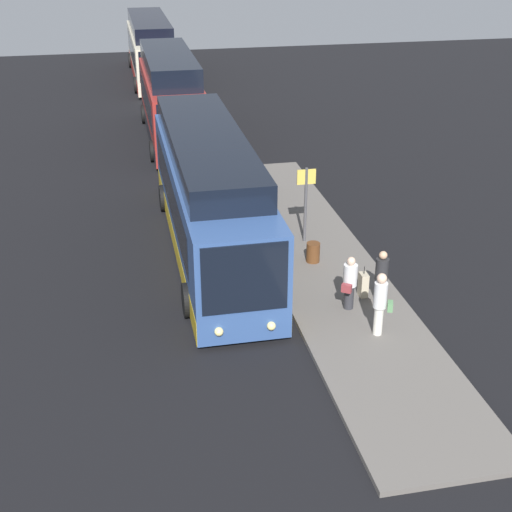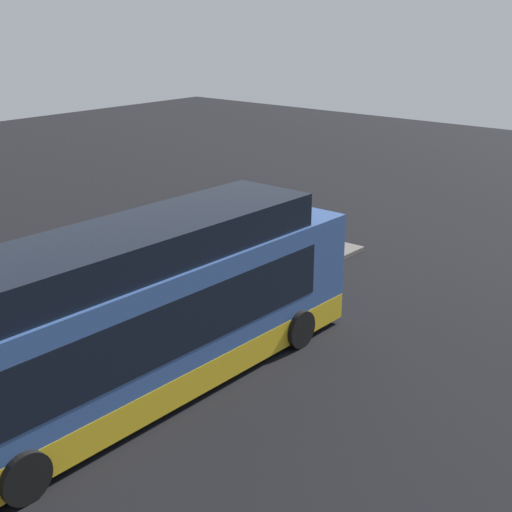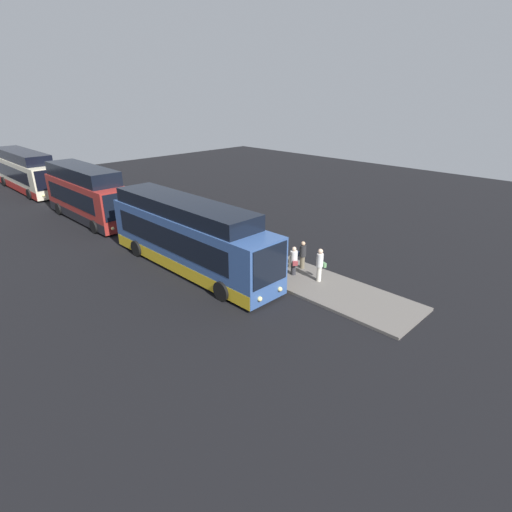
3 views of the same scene
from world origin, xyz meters
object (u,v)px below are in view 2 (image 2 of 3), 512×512
(passenger_with_bags, at_px, (166,259))
(passenger_boarding, at_px, (219,246))
(passenger_waiting, at_px, (195,265))
(trash_bin, at_px, (119,314))
(suitcase, at_px, (166,280))
(sign_post, at_px, (62,284))
(bus_lead, at_px, (135,323))

(passenger_with_bags, bearing_deg, passenger_boarding, -97.38)
(passenger_waiting, height_order, trash_bin, passenger_waiting)
(passenger_with_bags, distance_m, suitcase, 0.73)
(passenger_boarding, distance_m, trash_bin, 4.66)
(suitcase, xyz_separation_m, sign_post, (-4.09, -0.69, 1.29))
(passenger_with_bags, relative_size, suitcase, 1.66)
(passenger_waiting, relative_size, passenger_with_bags, 1.01)
(sign_post, bearing_deg, passenger_with_bags, 13.46)
(sign_post, height_order, trash_bin, sign_post)
(bus_lead, relative_size, passenger_with_bags, 7.78)
(passenger_with_bags, xyz_separation_m, sign_post, (-4.47, -1.07, 0.80))
(passenger_waiting, height_order, suitcase, passenger_waiting)
(suitcase, bearing_deg, sign_post, -170.45)
(suitcase, height_order, trash_bin, suitcase)
(trash_bin, bearing_deg, passenger_boarding, 6.65)
(bus_lead, distance_m, trash_bin, 3.87)
(passenger_waiting, bearing_deg, sign_post, -54.27)
(passenger_boarding, xyz_separation_m, passenger_waiting, (-1.47, -0.35, -0.14))
(passenger_with_bags, relative_size, trash_bin, 2.48)
(passenger_boarding, xyz_separation_m, suitcase, (-2.08, 0.29, -0.63))
(bus_lead, relative_size, suitcase, 12.92)
(passenger_waiting, relative_size, sign_post, 0.61)
(sign_post, bearing_deg, bus_lead, -96.48)
(sign_post, relative_size, trash_bin, 4.07)
(bus_lead, height_order, passenger_boarding, bus_lead)
(passenger_boarding, height_order, passenger_with_bags, passenger_boarding)
(passenger_waiting, distance_m, trash_bin, 3.16)
(passenger_waiting, bearing_deg, passenger_boarding, 138.75)
(passenger_waiting, relative_size, suitcase, 1.67)
(bus_lead, relative_size, sign_post, 4.74)
(suitcase, bearing_deg, passenger_with_bags, 44.89)
(suitcase, relative_size, sign_post, 0.37)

